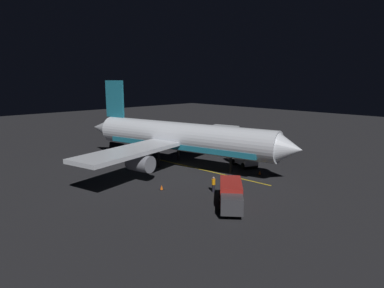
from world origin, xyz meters
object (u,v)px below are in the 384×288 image
(catering_truck, at_px, (243,156))
(ground_crew_worker, at_px, (213,184))
(baggage_truck, at_px, (231,195))
(airliner, at_px, (179,138))
(traffic_cone_under_wing, at_px, (162,188))
(traffic_cone_near_left, at_px, (244,164))
(traffic_cone_far, at_px, (241,158))
(traffic_cone_near_right, at_px, (260,173))

(catering_truck, bearing_deg, ground_crew_worker, 22.80)
(baggage_truck, xyz_separation_m, ground_crew_worker, (-2.03, -4.11, -0.34))
(baggage_truck, height_order, catering_truck, catering_truck)
(airliner, relative_size, traffic_cone_under_wing, 63.54)
(traffic_cone_near_left, relative_size, traffic_cone_far, 1.00)
(traffic_cone_under_wing, bearing_deg, traffic_cone_near_right, 162.15)
(catering_truck, distance_m, traffic_cone_far, 3.39)
(airliner, xyz_separation_m, ground_crew_worker, (5.08, 11.30, -3.19))
(airliner, relative_size, traffic_cone_near_right, 63.54)
(traffic_cone_under_wing, bearing_deg, catering_truck, -178.87)
(ground_crew_worker, relative_size, traffic_cone_near_right, 3.16)
(traffic_cone_near_right, distance_m, traffic_cone_far, 8.08)
(baggage_truck, distance_m, traffic_cone_near_left, 16.10)
(traffic_cone_near_left, bearing_deg, airliner, -46.48)
(traffic_cone_near_left, bearing_deg, ground_crew_worker, 21.12)
(traffic_cone_near_right, bearing_deg, baggage_truck, 21.43)
(catering_truck, bearing_deg, airliner, -43.76)
(catering_truck, height_order, traffic_cone_near_left, catering_truck)
(traffic_cone_under_wing, xyz_separation_m, traffic_cone_far, (-17.79, -2.36, 0.00))
(traffic_cone_near_right, relative_size, traffic_cone_under_wing, 1.00)
(ground_crew_worker, xyz_separation_m, traffic_cone_under_wing, (3.60, -4.63, -0.64))
(airliner, bearing_deg, traffic_cone_near_left, 133.52)
(airliner, relative_size, traffic_cone_far, 63.54)
(airliner, height_order, traffic_cone_under_wing, airliner)
(airliner, bearing_deg, catering_truck, 136.24)
(traffic_cone_near_right, height_order, traffic_cone_under_wing, same)
(traffic_cone_under_wing, bearing_deg, ground_crew_worker, 127.87)
(traffic_cone_near_left, xyz_separation_m, traffic_cone_near_right, (2.07, 4.06, 0.00))
(catering_truck, relative_size, traffic_cone_near_left, 10.94)
(airliner, xyz_separation_m, catering_truck, (-6.65, 6.37, -2.76))
(baggage_truck, xyz_separation_m, catering_truck, (-13.75, -9.04, 0.09))
(airliner, relative_size, traffic_cone_near_left, 63.54)
(airliner, distance_m, traffic_cone_under_wing, 11.59)
(baggage_truck, height_order, ground_crew_worker, baggage_truck)
(traffic_cone_near_left, bearing_deg, traffic_cone_far, -136.18)
(ground_crew_worker, distance_m, traffic_cone_near_left, 12.41)
(catering_truck, bearing_deg, traffic_cone_under_wing, 1.13)
(ground_crew_worker, bearing_deg, traffic_cone_far, -153.78)
(traffic_cone_near_left, distance_m, traffic_cone_near_right, 4.55)
(ground_crew_worker, bearing_deg, traffic_cone_near_left, -158.88)
(traffic_cone_near_left, height_order, traffic_cone_under_wing, same)
(ground_crew_worker, xyz_separation_m, traffic_cone_near_left, (-11.56, -4.47, -0.64))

